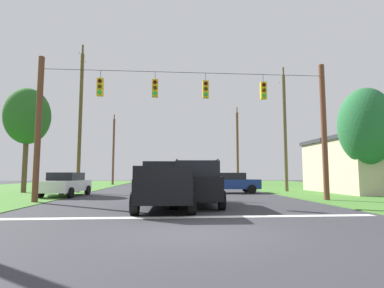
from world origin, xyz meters
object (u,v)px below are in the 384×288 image
tree_roadside_right (366,126)px  utility_pole_mid_left (80,119)px  pickup_truck (166,185)px  suv_black (196,182)px  roadside_store (384,165)px  distant_car_oncoming (230,182)px  utility_pole_far_right (237,147)px  tree_roadside_far_right (27,117)px  overhead_signal_span (186,122)px  utility_pole_far_left (113,150)px  distant_car_crossing_white (66,184)px  utility_pole_mid_right (285,130)px

tree_roadside_right → utility_pole_mid_left: bearing=164.4°
pickup_truck → suv_black: size_ratio=1.11×
utility_pole_mid_left → roadside_store: size_ratio=1.22×
distant_car_oncoming → roadside_store: bearing=-2.7°
utility_pole_far_right → utility_pole_mid_left: bearing=-135.2°
distant_car_oncoming → tree_roadside_far_right: (-15.60, 1.27, 5.07)m
tree_roadside_far_right → utility_pole_mid_left: bearing=-1.0°
overhead_signal_span → pickup_truck: overhead_signal_span is taller
suv_black → utility_pole_far_right: size_ratio=0.47×
utility_pole_far_left → distant_car_crossing_white: bearing=-88.1°
pickup_truck → distant_car_crossing_white: (-6.43, 7.41, -0.18)m
suv_black → distant_car_oncoming: 9.59m
distant_car_oncoming → tree_roadside_far_right: bearing=175.3°
utility_pole_far_right → utility_pole_mid_left: utility_pole_mid_left is taller
utility_pole_far_right → tree_roadside_far_right: (-20.23, -16.03, 0.83)m
pickup_truck → suv_black: 1.74m
pickup_truck → distant_car_crossing_white: bearing=131.0°
pickup_truck → utility_pole_far_left: utility_pole_far_left is taller
distant_car_oncoming → utility_pole_far_left: (-11.91, 17.71, 3.73)m
overhead_signal_span → pickup_truck: 4.67m
utility_pole_far_left → tree_roadside_far_right: utility_pole_far_left is taller
distant_car_oncoming → utility_pole_far_right: size_ratio=0.41×
tree_roadside_far_right → suv_black: bearing=-40.0°
distant_car_oncoming → tree_roadside_right: 9.90m
distant_car_oncoming → tree_roadside_far_right: tree_roadside_far_right is taller
overhead_signal_span → distant_car_crossing_white: bearing=150.5°
overhead_signal_span → suv_black: (0.37, -2.15, -3.15)m
distant_car_crossing_white → utility_pole_mid_left: size_ratio=0.38×
pickup_truck → distant_car_oncoming: size_ratio=1.26×
distant_car_oncoming → utility_pole_mid_right: size_ratio=0.42×
utility_pole_far_right → distant_car_oncoming: bearing=-105.0°
overhead_signal_span → utility_pole_far_left: size_ratio=1.67×
utility_pole_mid_right → pickup_truck: bearing=-130.6°
pickup_truck → utility_pole_mid_left: 13.93m
distant_car_crossing_white → roadside_store: (23.16, 2.03, 1.34)m
pickup_truck → roadside_store: 19.24m
suv_black → utility_pole_mid_right: utility_pole_mid_right is taller
overhead_signal_span → pickup_truck: bearing=-107.6°
utility_pole_mid_left → tree_roadside_far_right: utility_pole_mid_left is taller
tree_roadside_far_right → roadside_store: bearing=-3.8°
tree_roadside_right → distant_car_oncoming: bearing=152.1°
pickup_truck → tree_roadside_right: size_ratio=0.77×
tree_roadside_far_right → utility_pole_far_left: bearing=77.3°
tree_roadside_far_right → distant_car_crossing_white: bearing=-41.5°
roadside_store → suv_black: bearing=-151.3°
distant_car_crossing_white → tree_roadside_far_right: bearing=138.5°
suv_black → tree_roadside_right: 12.91m
distant_car_crossing_white → utility_pole_mid_right: 17.16m
pickup_truck → tree_roadside_far_right: (-10.80, 11.28, 4.89)m
suv_black → utility_pole_mid_right: (8.34, 10.29, 3.96)m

